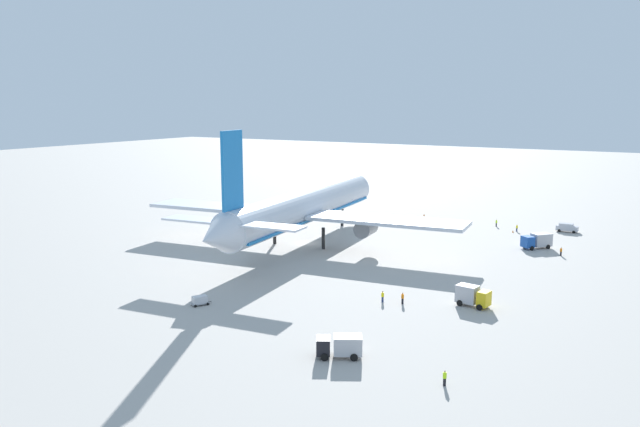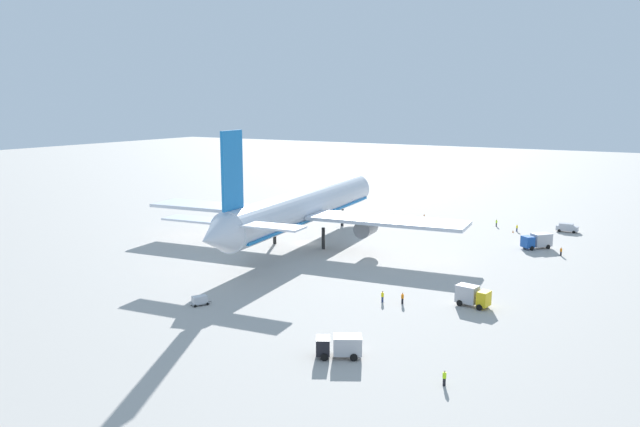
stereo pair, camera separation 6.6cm
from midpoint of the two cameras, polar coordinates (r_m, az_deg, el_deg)
ground_plane at (r=131.84m, az=-1.38°, el=-2.74°), size 600.00×600.00×0.00m
airliner at (r=129.25m, az=-1.62°, el=0.53°), size 72.60×69.35×24.78m
service_truck_0 at (r=74.34m, az=1.85°, el=-11.93°), size 4.53×5.70×2.58m
service_truck_1 at (r=94.28m, az=13.72°, el=-7.28°), size 2.98×5.09×3.01m
service_truck_2 at (r=134.40m, az=19.21°, el=-2.34°), size 6.20×5.78×3.03m
service_van at (r=153.90m, az=21.61°, el=-1.20°), size 2.12×4.77×1.97m
baggage_cart_0 at (r=94.11m, az=-10.89°, el=-7.76°), size 3.07×2.43×1.36m
ground_worker_0 at (r=129.81m, az=21.13°, el=-3.25°), size 0.55×0.55×1.68m
ground_worker_1 at (r=94.09m, az=5.74°, el=-7.55°), size 0.42×0.42×1.72m
ground_worker_2 at (r=93.62m, az=7.55°, el=-7.66°), size 0.50×0.50×1.76m
ground_worker_3 at (r=150.54m, az=17.53°, el=-1.27°), size 0.57×0.57×1.63m
ground_worker_4 at (r=155.25m, az=15.80°, el=-0.83°), size 0.56×0.56×1.72m
ground_worker_5 at (r=68.92m, az=11.30°, el=-14.49°), size 0.52×0.52×1.72m
traffic_cone_0 at (r=165.61m, az=9.49°, el=-0.13°), size 0.36×0.36×0.55m
traffic_cone_1 at (r=149.33m, az=17.20°, el=-1.56°), size 0.36×0.36×0.55m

